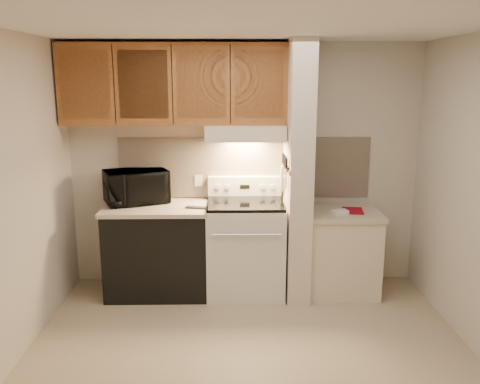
{
  "coord_description": "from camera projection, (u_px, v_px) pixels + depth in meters",
  "views": [
    {
      "loc": [
        -0.14,
        -3.71,
        2.16
      ],
      "look_at": [
        -0.06,
        0.75,
        1.14
      ],
      "focal_mm": 38.0,
      "sensor_mm": 36.0,
      "label": 1
    }
  ],
  "objects": [
    {
      "name": "knife_blade_b",
      "position": [
        285.0,
        179.0,
        4.82
      ],
      "size": [
        0.01,
        0.04,
        0.18
      ],
      "primitive_type": "cube",
      "color": "silver",
      "rests_on": "knife_strip"
    },
    {
      "name": "teal_jar",
      "position": [
        161.0,
        196.0,
        5.22
      ],
      "size": [
        0.11,
        0.11,
        0.1
      ],
      "primitive_type": "cylinder",
      "rotation": [
        0.0,
        0.0,
        0.4
      ],
      "color": "#266258",
      "rests_on": "left_countertop"
    },
    {
      "name": "right_countertop",
      "position": [
        343.0,
        213.0,
        5.05
      ],
      "size": [
        0.74,
        0.64,
        0.04
      ],
      "primitive_type": "cube",
      "color": "beige",
      "rests_on": "right_cab_base"
    },
    {
      "name": "knife_blade_c",
      "position": [
        284.0,
        178.0,
        4.92
      ],
      "size": [
        0.01,
        0.04,
        0.2
      ],
      "primitive_type": "cube",
      "color": "silver",
      "rests_on": "knife_strip"
    },
    {
      "name": "hood_lip",
      "position": [
        246.0,
        139.0,
        4.79
      ],
      "size": [
        0.78,
        0.04,
        0.06
      ],
      "primitive_type": "cube",
      "color": "beige",
      "rests_on": "range_hood"
    },
    {
      "name": "range_backguard",
      "position": [
        245.0,
        186.0,
        5.27
      ],
      "size": [
        0.76,
        0.08,
        0.2
      ],
      "primitive_type": "cube",
      "color": "silver",
      "rests_on": "range_body"
    },
    {
      "name": "microwave",
      "position": [
        136.0,
        186.0,
        5.11
      ],
      "size": [
        0.72,
        0.61,
        0.33
      ],
      "primitive_type": "imported",
      "rotation": [
        0.0,
        0.0,
        0.41
      ],
      "color": "black",
      "rests_on": "left_countertop"
    },
    {
      "name": "pillar_trim",
      "position": [
        286.0,
        167.0,
        4.94
      ],
      "size": [
        0.01,
        0.7,
        0.04
      ],
      "primitive_type": "cube",
      "color": "#9C5C2E",
      "rests_on": "partition_pillar"
    },
    {
      "name": "wall_back",
      "position": [
        245.0,
        166.0,
        5.28
      ],
      "size": [
        3.6,
        2.5,
        0.02
      ],
      "primitive_type": "cube",
      "rotation": [
        1.57,
        0.0,
        0.0
      ],
      "color": "beige",
      "rests_on": "floor"
    },
    {
      "name": "white_box",
      "position": [
        340.0,
        212.0,
        4.94
      ],
      "size": [
        0.17,
        0.14,
        0.04
      ],
      "primitive_type": "cube",
      "rotation": [
        0.0,
        0.0,
        0.28
      ],
      "color": "white",
      "rests_on": "right_countertop"
    },
    {
      "name": "right_cab_base",
      "position": [
        341.0,
        254.0,
        5.15
      ],
      "size": [
        0.7,
        0.6,
        0.81
      ],
      "primitive_type": "cube",
      "color": "beige",
      "rests_on": "floor"
    },
    {
      "name": "knife_blade_a",
      "position": [
        286.0,
        179.0,
        4.75
      ],
      "size": [
        0.01,
        0.03,
        0.16
      ],
      "primitive_type": "cube",
      "color": "silver",
      "rests_on": "knife_strip"
    },
    {
      "name": "range_display",
      "position": [
        245.0,
        187.0,
        5.23
      ],
      "size": [
        0.1,
        0.01,
        0.04
      ],
      "primitive_type": "cube",
      "color": "black",
      "rests_on": "range_backguard"
    },
    {
      "name": "cab_gap_c",
      "position": [
        230.0,
        85.0,
        4.77
      ],
      "size": [
        0.01,
        0.01,
        0.73
      ],
      "primitive_type": "cube",
      "color": "black",
      "rests_on": "upper_cabinets"
    },
    {
      "name": "range_knob_left_outer",
      "position": [
        218.0,
        187.0,
        5.22
      ],
      "size": [
        0.05,
        0.02,
        0.05
      ],
      "primitive_type": "cylinder",
      "rotation": [
        1.57,
        0.0,
        0.0
      ],
      "color": "silver",
      "rests_on": "range_backguard"
    },
    {
      "name": "cab_door_c",
      "position": [
        201.0,
        85.0,
        4.76
      ],
      "size": [
        0.46,
        0.01,
        0.63
      ],
      "primitive_type": "cube",
      "color": "#9C5C2E",
      "rests_on": "upper_cabinets"
    },
    {
      "name": "left_countertop",
      "position": [
        157.0,
        208.0,
        5.02
      ],
      "size": [
        1.04,
        0.67,
        0.04
      ],
      "primitive_type": "cube",
      "color": "beige",
      "rests_on": "dishwasher_front"
    },
    {
      "name": "oven_window",
      "position": [
        246.0,
        256.0,
        4.81
      ],
      "size": [
        0.5,
        0.01,
        0.3
      ],
      "primitive_type": "cube",
      "color": "black",
      "rests_on": "range_body"
    },
    {
      "name": "cab_door_d",
      "position": [
        259.0,
        85.0,
        4.77
      ],
      "size": [
        0.46,
        0.01,
        0.63
      ],
      "primitive_type": "cube",
      "color": "#9C5C2E",
      "rests_on": "upper_cabinets"
    },
    {
      "name": "knife_handle_a",
      "position": [
        287.0,
        163.0,
        4.72
      ],
      "size": [
        0.02,
        0.02,
        0.1
      ],
      "primitive_type": "cylinder",
      "color": "black",
      "rests_on": "knife_strip"
    },
    {
      "name": "knife_handle_d",
      "position": [
        284.0,
        160.0,
        4.94
      ],
      "size": [
        0.02,
        0.02,
        0.1
      ],
      "primitive_type": "cylinder",
      "color": "black",
      "rests_on": "knife_strip"
    },
    {
      "name": "cooktop",
      "position": [
        245.0,
        203.0,
        5.02
      ],
      "size": [
        0.74,
        0.64,
        0.03
      ],
      "primitive_type": "cube",
      "color": "black",
      "rests_on": "range_body"
    },
    {
      "name": "cab_gap_b",
      "position": [
        172.0,
        85.0,
        4.76
      ],
      "size": [
        0.01,
        0.01,
        0.73
      ],
      "primitive_type": "cube",
      "color": "black",
      "rests_on": "upper_cabinets"
    },
    {
      "name": "range_knob_right_inner",
      "position": [
        262.0,
        187.0,
        5.23
      ],
      "size": [
        0.05,
        0.02,
        0.05
      ],
      "primitive_type": "cylinder",
      "rotation": [
        1.57,
        0.0,
        0.0
      ],
      "color": "silver",
      "rests_on": "range_backguard"
    },
    {
      "name": "knife_handle_c",
      "position": [
        285.0,
        161.0,
        4.87
      ],
      "size": [
        0.02,
        0.02,
        0.1
      ],
      "primitive_type": "cylinder",
      "color": "black",
      "rests_on": "knife_strip"
    },
    {
      "name": "knife_handle_e",
      "position": [
        283.0,
        158.0,
        5.04
      ],
      "size": [
        0.02,
        0.02,
        0.1
      ],
      "primitive_type": "cylinder",
      "color": "black",
      "rests_on": "knife_strip"
    },
    {
      "name": "oven_handle",
      "position": [
        246.0,
        235.0,
        4.72
      ],
      "size": [
        0.65,
        0.02,
        0.02
      ],
      "primitive_type": "cylinder",
      "rotation": [
        0.0,
        1.57,
        0.0
      ],
      "color": "silver",
      "rests_on": "range_body"
    },
    {
      "name": "outlet",
      "position": [
        199.0,
        181.0,
        5.28
      ],
      "size": [
        0.08,
        0.01,
        0.12
      ],
      "primitive_type": "cube",
      "color": "beige",
      "rests_on": "backsplash"
    },
    {
      "name": "knife_blade_d",
      "position": [
        284.0,
        175.0,
        4.98
      ],
      "size": [
        0.01,
        0.04,
        0.16
      ],
      "primitive_type": "cube",
      "color": "silver",
      "rests_on": "knife_strip"
    },
    {
      "name": "oven_mitt",
      "position": [
        282.0,
        178.0,
        5.14
      ],
      "size": [
        0.03,
        0.1,
        0.25
      ],
      "primitive_type": "cube",
      "color": "gray",
      "rests_on": "partition_pillar"
    },
    {
      "name": "range_body",
      "position": [
        245.0,
        249.0,
        5.12
      ],
      "size": [
        0.76,
        0.65,
        0.92
      ],
      "primitive_type": "cube",
      "color": "silver",
      "rests_on": "floor"
    },
    {
      "name": "partition_pillar",
      "position": [
        298.0,
        172.0,
        4.95
      ],
      "size": [
        0.22,
        0.7,
        2.5
      ],
      "primitive_type": "cube",
      "color": "beige",
      "rests_on": "floor"
    },
    {
      "name": "cab_gap_a",
      "position": [
        114.0,
        85.0,
        4.75
      ],
      "size": [
        0.01,
        0.01,
        0.73
      ],
      "primitive_type": "cube",
      "color": "black",
      "rests_on": "upper_cabinets"
    },
    {
      "name": "knife_strip",
      "position": [
        286.0,
        166.0,
        4.88
      ],
      "size": [
        0.02,
        0.42,
        0.04
      ],
      "primitive_type": "cube",
      "color": "black",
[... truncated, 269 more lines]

